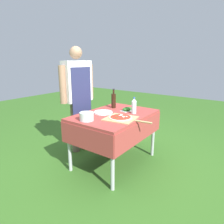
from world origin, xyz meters
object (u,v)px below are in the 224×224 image
pizza_on_peel (121,118)px  oil_bottle (114,100)px  plate_stack (103,112)px  herb_container (127,109)px  water_bottle (134,106)px  prep_table (114,120)px  person_cook (78,92)px  mixing_tub (87,116)px

pizza_on_peel → oil_bottle: 0.62m
oil_bottle → plate_stack: bearing=-170.0°
pizza_on_peel → herb_container: (0.39, 0.16, 0.01)m
pizza_on_peel → water_bottle: (0.32, 0.00, 0.10)m
prep_table → person_cook: 0.81m
pizza_on_peel → mixing_tub: bearing=126.5°
plate_stack → mixing_tub: bearing=-172.7°
person_cook → mixing_tub: size_ratio=9.51×
prep_table → plate_stack: plate_stack is taller
water_bottle → plate_stack: (-0.24, 0.37, -0.10)m
pizza_on_peel → herb_container: herb_container is taller
person_cook → water_bottle: (0.16, -0.95, -0.13)m
prep_table → plate_stack: size_ratio=4.51×
person_cook → pizza_on_peel: 1.00m
prep_table → water_bottle: (0.18, -0.21, 0.20)m
herb_container → plate_stack: bearing=144.8°
water_bottle → mixing_tub: bearing=153.5°
prep_table → herb_container: size_ratio=5.61×
herb_container → oil_bottle: bearing=82.4°
mixing_tub → plate_stack: (0.40, 0.05, -0.04)m
herb_container → plate_stack: 0.38m
pizza_on_peel → water_bottle: bearing=-7.2°
water_bottle → pizza_on_peel: bearing=-179.4°
pizza_on_peel → oil_bottle: (0.43, 0.43, 0.11)m
prep_table → herb_container: herb_container is taller
prep_table → person_cook: bearing=89.0°
pizza_on_peel → water_bottle: 0.34m
oil_bottle → pizza_on_peel: bearing=-134.7°
person_cook → herb_container: 0.86m
prep_table → water_bottle: 0.34m
person_cook → mixing_tub: 0.81m
mixing_tub → plate_stack: mixing_tub is taller
prep_table → plate_stack: 0.20m
prep_table → mixing_tub: 0.50m
oil_bottle → herb_container: size_ratio=1.39×
oil_bottle → water_bottle: 0.44m
pizza_on_peel → water_bottle: size_ratio=2.64×
prep_table → herb_container: (0.25, -0.06, 0.12)m
pizza_on_peel → plate_stack: 0.38m
mixing_tub → plate_stack: bearing=7.3°
prep_table → oil_bottle: oil_bottle is taller
prep_table → pizza_on_peel: (-0.15, -0.22, 0.11)m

